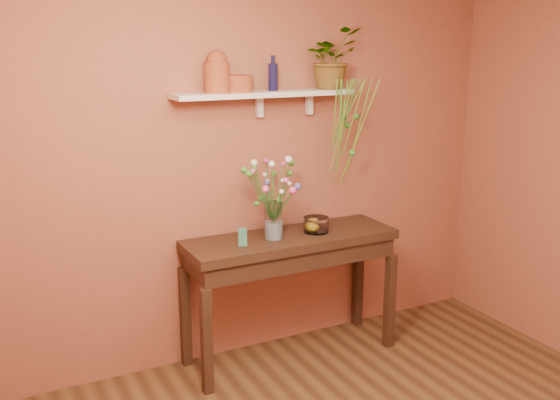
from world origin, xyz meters
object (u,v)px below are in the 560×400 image
sideboard (291,253)px  bouquet (272,181)px  blue_bottle (273,76)px  spider_plant (331,58)px  terracotta_jug (217,72)px  glass_vase (274,223)px  glass_bowl (316,225)px

sideboard → bouquet: bearing=-175.2°
blue_bottle → spider_plant: 0.47m
bouquet → sideboard: bearing=4.8°
terracotta_jug → spider_plant: (0.87, -0.00, 0.08)m
blue_bottle → spider_plant: (0.46, -0.02, 0.12)m
blue_bottle → sideboard: bearing=-69.9°
glass_vase → bouquet: bouquet is taller
sideboard → glass_vase: size_ratio=5.88×
terracotta_jug → bouquet: bearing=-26.5°
spider_plant → glass_bowl: bearing=-141.6°
sideboard → blue_bottle: bearing=110.1°
blue_bottle → glass_bowl: 1.10m
sideboard → terracotta_jug: terracotta_jug is taller
glass_vase → glass_bowl: 0.35m
terracotta_jug → glass_bowl: (0.67, -0.16, -1.09)m
blue_bottle → bouquet: blue_bottle is taller
glass_vase → glass_bowl: glass_vase is taller
spider_plant → glass_vase: (-0.54, -0.16, -1.11)m
sideboard → glass_bowl: 0.27m
terracotta_jug → glass_bowl: bearing=-13.2°
spider_plant → glass_bowl: size_ratio=2.35×
glass_vase → bouquet: 0.30m
spider_plant → terracotta_jug: bearing=179.8°
glass_bowl → bouquet: bearing=-179.5°
blue_bottle → bouquet: 0.72m
sideboard → glass_vase: (-0.14, -0.01, 0.25)m
spider_plant → glass_vase: spider_plant is taller
spider_plant → bouquet: 0.99m
blue_bottle → glass_bowl: bearing=-33.7°
blue_bottle → glass_vase: (-0.08, -0.18, -0.99)m
glass_vase → glass_bowl: (0.34, 0.00, -0.06)m
sideboard → spider_plant: 1.42m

